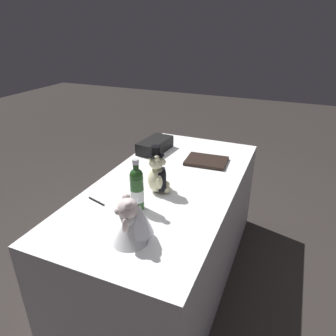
{
  "coord_description": "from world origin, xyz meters",
  "views": [
    {
      "loc": [
        1.62,
        0.69,
        1.67
      ],
      "look_at": [
        0.0,
        0.0,
        0.84
      ],
      "focal_mm": 33.25,
      "sensor_mm": 36.0,
      "label": 1
    }
  ],
  "objects_px": {
    "gift_case_black": "(155,145)",
    "guestbook": "(206,161)",
    "teddy_bear_groom": "(158,174)",
    "champagne_bottle": "(137,189)",
    "teddy_bear_bride": "(132,223)",
    "signing_pen": "(97,201)"
  },
  "relations": [
    {
      "from": "teddy_bear_groom",
      "to": "champagne_bottle",
      "type": "bearing_deg",
      "value": -5.03
    },
    {
      "from": "teddy_bear_groom",
      "to": "gift_case_black",
      "type": "xyz_separation_m",
      "value": [
        -0.58,
        -0.29,
        -0.07
      ]
    },
    {
      "from": "teddy_bear_bride",
      "to": "champagne_bottle",
      "type": "height_order",
      "value": "champagne_bottle"
    },
    {
      "from": "signing_pen",
      "to": "gift_case_black",
      "type": "xyz_separation_m",
      "value": [
        -0.83,
        -0.03,
        0.04
      ]
    },
    {
      "from": "signing_pen",
      "to": "guestbook",
      "type": "distance_m",
      "value": 0.88
    },
    {
      "from": "teddy_bear_groom",
      "to": "champagne_bottle",
      "type": "height_order",
      "value": "champagne_bottle"
    },
    {
      "from": "guestbook",
      "to": "gift_case_black",
      "type": "bearing_deg",
      "value": -100.75
    },
    {
      "from": "signing_pen",
      "to": "teddy_bear_groom",
      "type": "bearing_deg",
      "value": 133.9
    },
    {
      "from": "gift_case_black",
      "to": "champagne_bottle",
      "type": "bearing_deg",
      "value": 18.75
    },
    {
      "from": "gift_case_black",
      "to": "guestbook",
      "type": "bearing_deg",
      "value": 82.76
    },
    {
      "from": "teddy_bear_groom",
      "to": "teddy_bear_bride",
      "type": "height_order",
      "value": "teddy_bear_groom"
    },
    {
      "from": "teddy_bear_groom",
      "to": "teddy_bear_bride",
      "type": "distance_m",
      "value": 0.48
    },
    {
      "from": "champagne_bottle",
      "to": "gift_case_black",
      "type": "distance_m",
      "value": 0.85
    },
    {
      "from": "champagne_bottle",
      "to": "gift_case_black",
      "type": "height_order",
      "value": "champagne_bottle"
    },
    {
      "from": "teddy_bear_bride",
      "to": "signing_pen",
      "type": "distance_m",
      "value": 0.43
    },
    {
      "from": "teddy_bear_groom",
      "to": "teddy_bear_bride",
      "type": "xyz_separation_m",
      "value": [
        0.47,
        0.09,
        -0.01
      ]
    },
    {
      "from": "champagne_bottle",
      "to": "signing_pen",
      "type": "xyz_separation_m",
      "value": [
        0.03,
        -0.25,
        -0.12
      ]
    },
    {
      "from": "teddy_bear_bride",
      "to": "gift_case_black",
      "type": "bearing_deg",
      "value": -160.12
    },
    {
      "from": "teddy_bear_groom",
      "to": "signing_pen",
      "type": "xyz_separation_m",
      "value": [
        0.26,
        -0.27,
        -0.11
      ]
    },
    {
      "from": "signing_pen",
      "to": "gift_case_black",
      "type": "bearing_deg",
      "value": -178.17
    },
    {
      "from": "champagne_bottle",
      "to": "guestbook",
      "type": "bearing_deg",
      "value": 167.29
    },
    {
      "from": "signing_pen",
      "to": "guestbook",
      "type": "relative_size",
      "value": 0.46
    }
  ]
}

